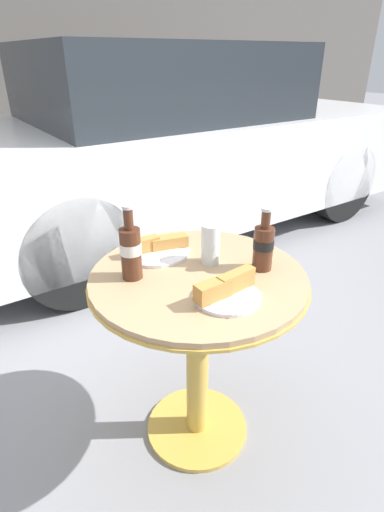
% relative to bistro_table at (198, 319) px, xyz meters
% --- Properties ---
extents(ground_plane, '(30.00, 30.00, 0.00)m').
position_rel_bistro_table_xyz_m(ground_plane, '(0.00, 0.00, -0.55)').
color(ground_plane, gray).
extents(bistro_table, '(0.73, 0.73, 0.74)m').
position_rel_bistro_table_xyz_m(bistro_table, '(0.00, 0.00, 0.00)').
color(bistro_table, gold).
rests_on(bistro_table, ground_plane).
extents(cola_bottle_left, '(0.07, 0.07, 0.25)m').
position_rel_bistro_table_xyz_m(cola_bottle_left, '(-0.19, 0.10, 0.28)').
color(cola_bottle_left, '#4C2819').
rests_on(cola_bottle_left, bistro_table).
extents(cola_bottle_right, '(0.07, 0.07, 0.22)m').
position_rel_bistro_table_xyz_m(cola_bottle_right, '(0.20, -0.09, 0.27)').
color(cola_bottle_right, '#4C2819').
rests_on(cola_bottle_right, bistro_table).
extents(drinking_glass, '(0.07, 0.07, 0.14)m').
position_rel_bistro_table_xyz_m(drinking_glass, '(0.08, 0.04, 0.25)').
color(drinking_glass, silver).
rests_on(drinking_glass, bistro_table).
extents(lunch_plate_near, '(0.21, 0.20, 0.07)m').
position_rel_bistro_table_xyz_m(lunch_plate_near, '(-0.02, -0.17, 0.21)').
color(lunch_plate_near, white).
rests_on(lunch_plate_near, bistro_table).
extents(lunch_plate_far, '(0.24, 0.24, 0.07)m').
position_rel_bistro_table_xyz_m(lunch_plate_far, '(-0.03, 0.21, 0.21)').
color(lunch_plate_far, white).
rests_on(lunch_plate_far, bistro_table).
extents(parked_car, '(4.00, 1.69, 1.46)m').
position_rel_bistro_table_xyz_m(parked_car, '(1.16, 1.94, 0.14)').
color(parked_car, silver).
rests_on(parked_car, ground_plane).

